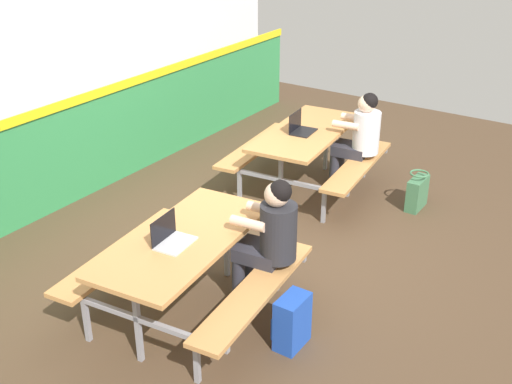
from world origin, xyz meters
The scene contains 10 objects.
ground_plane centered at (0.00, 0.00, -0.01)m, with size 10.00×10.00×0.02m, color #4C3826.
accent_backdrop centered at (0.00, 2.32, 1.25)m, with size 8.00×0.14×2.60m.
picnic_table_left centered at (-1.32, -0.14, 0.57)m, with size 1.75×1.71×0.74m.
picnic_table_right centered at (1.32, 0.25, 0.57)m, with size 1.75×1.71×0.74m.
student_nearer centered at (-0.86, -0.65, 0.71)m, with size 0.39×0.54×1.21m.
student_further centered at (1.61, -0.28, 0.71)m, with size 0.39×0.54×1.21m.
laptop_silver centered at (-1.45, -0.11, 0.79)m, with size 0.34×0.25×0.22m.
laptop_dark centered at (1.24, 0.28, 0.79)m, with size 0.34×0.25×0.22m.
backpack_dark centered at (-1.19, -1.06, 0.22)m, with size 0.30×0.22×0.44m.
tote_bag_bright centered at (1.59, -1.02, 0.19)m, with size 0.34×0.21×0.43m.
Camera 1 is at (-4.66, -3.04, 3.27)m, focal length 44.77 mm.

